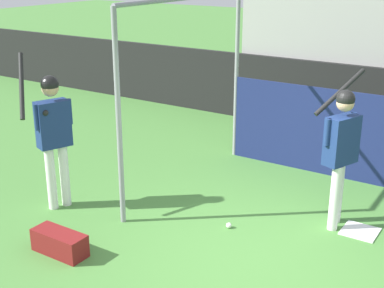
# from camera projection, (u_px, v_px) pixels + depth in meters

# --- Properties ---
(ground_plane) EXTENTS (60.00, 60.00, 0.00)m
(ground_plane) POSITION_uv_depth(u_px,v_px,m) (250.00, 259.00, 6.27)
(ground_plane) COLOR #477F38
(outfield_wall) EXTENTS (24.00, 0.12, 1.40)m
(outfield_wall) POSITION_uv_depth(u_px,v_px,m) (377.00, 104.00, 10.21)
(outfield_wall) COLOR black
(outfield_wall) RESTS_ON ground
(batting_cage) EXTENTS (4.13, 3.17, 2.85)m
(batting_cage) POSITION_uv_depth(u_px,v_px,m) (343.00, 114.00, 7.83)
(batting_cage) COLOR gray
(batting_cage) RESTS_ON ground
(home_plate) EXTENTS (0.44, 0.44, 0.02)m
(home_plate) POSITION_uv_depth(u_px,v_px,m) (360.00, 231.00, 6.90)
(home_plate) COLOR white
(home_plate) RESTS_ON ground
(player_batter) EXTENTS (0.60, 0.96, 1.99)m
(player_batter) POSITION_uv_depth(u_px,v_px,m) (341.00, 145.00, 6.72)
(player_batter) COLOR white
(player_batter) RESTS_ON ground
(player_waiting) EXTENTS (0.54, 0.82, 2.19)m
(player_waiting) POSITION_uv_depth(u_px,v_px,m) (53.00, 129.00, 7.23)
(player_waiting) COLOR white
(player_waiting) RESTS_ON ground
(equipment_bag) EXTENTS (0.70, 0.28, 0.28)m
(equipment_bag) POSITION_uv_depth(u_px,v_px,m) (60.00, 243.00, 6.36)
(equipment_bag) COLOR maroon
(equipment_bag) RESTS_ON ground
(baseball) EXTENTS (0.07, 0.07, 0.07)m
(baseball) POSITION_uv_depth(u_px,v_px,m) (229.00, 225.00, 6.99)
(baseball) COLOR white
(baseball) RESTS_ON ground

